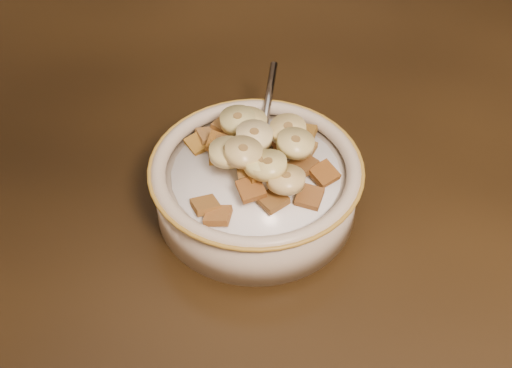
# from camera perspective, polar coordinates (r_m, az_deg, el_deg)

# --- Properties ---
(table) EXTENTS (1.43, 0.95, 0.04)m
(table) POSITION_cam_1_polar(r_m,az_deg,el_deg) (0.73, 18.46, 0.85)
(table) COLOR #31200E
(table) RESTS_ON floor
(cereal_bowl) EXTENTS (0.17, 0.17, 0.04)m
(cereal_bowl) POSITION_cam_1_polar(r_m,az_deg,el_deg) (0.62, 0.00, -0.59)
(cereal_bowl) COLOR #BFAD99
(cereal_bowl) RESTS_ON table
(milk) EXTENTS (0.14, 0.14, 0.00)m
(milk) POSITION_cam_1_polar(r_m,az_deg,el_deg) (0.61, 0.00, 0.79)
(milk) COLOR white
(milk) RESTS_ON cereal_bowl
(spoon) EXTENTS (0.04, 0.05, 0.01)m
(spoon) POSITION_cam_1_polar(r_m,az_deg,el_deg) (0.62, 0.35, 2.87)
(spoon) COLOR gray
(spoon) RESTS_ON cereal_bowl
(cereal_square_0) EXTENTS (0.02, 0.02, 0.01)m
(cereal_square_0) POSITION_cam_1_polar(r_m,az_deg,el_deg) (0.57, -3.07, -2.55)
(cereal_square_0) COLOR olive
(cereal_square_0) RESTS_ON milk
(cereal_square_1) EXTENTS (0.03, 0.03, 0.01)m
(cereal_square_1) POSITION_cam_1_polar(r_m,az_deg,el_deg) (0.57, -0.40, -0.41)
(cereal_square_1) COLOR brown
(cereal_square_1) RESTS_ON milk
(cereal_square_2) EXTENTS (0.03, 0.03, 0.01)m
(cereal_square_2) POSITION_cam_1_polar(r_m,az_deg,el_deg) (0.64, -2.43, 4.66)
(cereal_square_2) COLOR brown
(cereal_square_2) RESTS_ON milk
(cereal_square_3) EXTENTS (0.02, 0.02, 0.01)m
(cereal_square_3) POSITION_cam_1_polar(r_m,az_deg,el_deg) (0.64, 3.84, 4.01)
(cereal_square_3) COLOR brown
(cereal_square_3) RESTS_ON milk
(cereal_square_4) EXTENTS (0.03, 0.03, 0.01)m
(cereal_square_4) POSITION_cam_1_polar(r_m,az_deg,el_deg) (0.63, -4.57, 3.28)
(cereal_square_4) COLOR olive
(cereal_square_4) RESTS_ON milk
(cereal_square_5) EXTENTS (0.03, 0.03, 0.01)m
(cereal_square_5) POSITION_cam_1_polar(r_m,az_deg,el_deg) (0.63, -3.77, 3.85)
(cereal_square_5) COLOR brown
(cereal_square_5) RESTS_ON milk
(cereal_square_6) EXTENTS (0.03, 0.03, 0.01)m
(cereal_square_6) POSITION_cam_1_polar(r_m,az_deg,el_deg) (0.58, 0.12, 1.01)
(cereal_square_6) COLOR brown
(cereal_square_6) RESTS_ON milk
(cereal_square_7) EXTENTS (0.03, 0.03, 0.01)m
(cereal_square_7) POSITION_cam_1_polar(r_m,az_deg,el_deg) (0.60, -2.85, 2.43)
(cereal_square_7) COLOR brown
(cereal_square_7) RESTS_ON milk
(cereal_square_8) EXTENTS (0.03, 0.03, 0.01)m
(cereal_square_8) POSITION_cam_1_polar(r_m,az_deg,el_deg) (0.62, -0.79, 3.78)
(cereal_square_8) COLOR olive
(cereal_square_8) RESTS_ON milk
(cereal_square_9) EXTENTS (0.03, 0.03, 0.01)m
(cereal_square_9) POSITION_cam_1_polar(r_m,az_deg,el_deg) (0.58, -4.08, -1.70)
(cereal_square_9) COLOR brown
(cereal_square_9) RESTS_ON milk
(cereal_square_10) EXTENTS (0.03, 0.03, 0.01)m
(cereal_square_10) POSITION_cam_1_polar(r_m,az_deg,el_deg) (0.58, -0.54, 1.20)
(cereal_square_10) COLOR olive
(cereal_square_10) RESTS_ON milk
(cereal_square_11) EXTENTS (0.03, 0.03, 0.01)m
(cereal_square_11) POSITION_cam_1_polar(r_m,az_deg,el_deg) (0.57, 1.38, -1.28)
(cereal_square_11) COLOR brown
(cereal_square_11) RESTS_ON milk
(cereal_square_12) EXTENTS (0.03, 0.03, 0.01)m
(cereal_square_12) POSITION_cam_1_polar(r_m,az_deg,el_deg) (0.61, -2.18, 3.29)
(cereal_square_12) COLOR brown
(cereal_square_12) RESTS_ON milk
(cereal_square_13) EXTENTS (0.03, 0.03, 0.01)m
(cereal_square_13) POSITION_cam_1_polar(r_m,az_deg,el_deg) (0.60, 3.79, 1.57)
(cereal_square_13) COLOR brown
(cereal_square_13) RESTS_ON milk
(cereal_square_14) EXTENTS (0.02, 0.02, 0.01)m
(cereal_square_14) POSITION_cam_1_polar(r_m,az_deg,el_deg) (0.61, 3.77, 2.86)
(cereal_square_14) COLOR olive
(cereal_square_14) RESTS_ON milk
(cereal_square_15) EXTENTS (0.02, 0.02, 0.01)m
(cereal_square_15) POSITION_cam_1_polar(r_m,az_deg,el_deg) (0.58, 4.31, -1.02)
(cereal_square_15) COLOR brown
(cereal_square_15) RESTS_ON milk
(cereal_square_16) EXTENTS (0.02, 0.02, 0.01)m
(cereal_square_16) POSITION_cam_1_polar(r_m,az_deg,el_deg) (0.62, 2.60, 3.18)
(cereal_square_16) COLOR #955419
(cereal_square_16) RESTS_ON milk
(cereal_square_17) EXTENTS (0.02, 0.02, 0.01)m
(cereal_square_17) POSITION_cam_1_polar(r_m,az_deg,el_deg) (0.61, -2.99, 3.26)
(cereal_square_17) COLOR #95571D
(cereal_square_17) RESTS_ON milk
(cereal_square_18) EXTENTS (0.03, 0.03, 0.01)m
(cereal_square_18) POSITION_cam_1_polar(r_m,az_deg,el_deg) (0.60, 5.48, 0.82)
(cereal_square_18) COLOR brown
(cereal_square_18) RESTS_ON milk
(cereal_square_19) EXTENTS (0.03, 0.03, 0.01)m
(cereal_square_19) POSITION_cam_1_polar(r_m,az_deg,el_deg) (0.61, 2.28, 3.52)
(cereal_square_19) COLOR brown
(cereal_square_19) RESTS_ON milk
(banana_slice_0) EXTENTS (0.04, 0.04, 0.01)m
(banana_slice_0) POSITION_cam_1_polar(r_m,az_deg,el_deg) (0.63, -0.55, 5.04)
(banana_slice_0) COLOR #EFD288
(banana_slice_0) RESTS_ON milk
(banana_slice_1) EXTENTS (0.04, 0.04, 0.01)m
(banana_slice_1) POSITION_cam_1_polar(r_m,az_deg,el_deg) (0.57, 0.96, 1.51)
(banana_slice_1) COLOR #CCBD67
(banana_slice_1) RESTS_ON milk
(banana_slice_2) EXTENTS (0.04, 0.04, 0.01)m
(banana_slice_2) POSITION_cam_1_polar(r_m,az_deg,el_deg) (0.60, 2.57, 4.35)
(banana_slice_2) COLOR #D9CE86
(banana_slice_2) RESTS_ON milk
(banana_slice_3) EXTENTS (0.03, 0.03, 0.01)m
(banana_slice_3) POSITION_cam_1_polar(r_m,az_deg,el_deg) (0.59, -2.26, 2.56)
(banana_slice_3) COLOR #E4CE79
(banana_slice_3) RESTS_ON milk
(banana_slice_4) EXTENTS (0.04, 0.04, 0.01)m
(banana_slice_4) POSITION_cam_1_polar(r_m,az_deg,el_deg) (0.58, -1.02, 2.57)
(banana_slice_4) COLOR #EBD086
(banana_slice_4) RESTS_ON milk
(banana_slice_5) EXTENTS (0.04, 0.04, 0.01)m
(banana_slice_5) POSITION_cam_1_polar(r_m,az_deg,el_deg) (0.62, -1.47, 5.14)
(banana_slice_5) COLOR #CBC177
(banana_slice_5) RESTS_ON milk
(banana_slice_6) EXTENTS (0.04, 0.04, 0.01)m
(banana_slice_6) POSITION_cam_1_polar(r_m,az_deg,el_deg) (0.59, -0.13, 3.88)
(banana_slice_6) COLOR beige
(banana_slice_6) RESTS_ON milk
(banana_slice_7) EXTENTS (0.03, 0.04, 0.01)m
(banana_slice_7) POSITION_cam_1_polar(r_m,az_deg,el_deg) (0.57, 2.41, 0.38)
(banana_slice_7) COLOR #E7C783
(banana_slice_7) RESTS_ON milk
(banana_slice_8) EXTENTS (0.04, 0.04, 0.01)m
(banana_slice_8) POSITION_cam_1_polar(r_m,az_deg,el_deg) (0.59, 3.19, 3.27)
(banana_slice_8) COLOR #CFC786
(banana_slice_8) RESTS_ON milk
(banana_slice_9) EXTENTS (0.03, 0.03, 0.01)m
(banana_slice_9) POSITION_cam_1_polar(r_m,az_deg,el_deg) (0.57, 0.57, 1.59)
(banana_slice_9) COLOR #FFF392
(banana_slice_9) RESTS_ON milk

